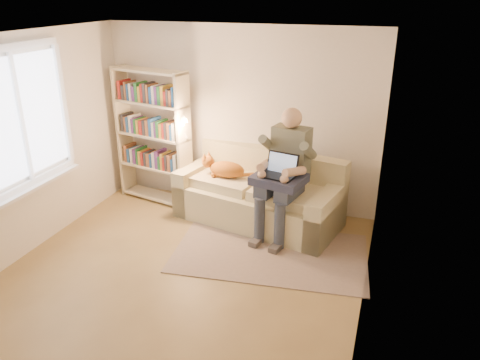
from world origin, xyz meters
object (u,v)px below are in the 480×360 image
(bookshelf, at_px, (153,130))
(person, at_px, (285,167))
(sofa, at_px, (259,197))
(laptop, at_px, (285,171))
(cat, at_px, (221,168))

(bookshelf, bearing_deg, person, 1.00)
(sofa, relative_size, laptop, 5.06)
(person, xyz_separation_m, laptop, (0.04, -0.18, 0.01))
(cat, xyz_separation_m, laptop, (1.01, -0.40, 0.22))
(laptop, relative_size, bookshelf, 0.24)
(bookshelf, bearing_deg, sofa, 6.86)
(sofa, distance_m, bookshelf, 1.86)
(sofa, xyz_separation_m, person, (0.41, -0.25, 0.59))
(sofa, xyz_separation_m, laptop, (0.45, -0.43, 0.60))
(sofa, xyz_separation_m, bookshelf, (-1.69, 0.15, 0.76))
(cat, xyz_separation_m, bookshelf, (-1.13, 0.18, 0.38))
(sofa, distance_m, cat, 0.67)
(cat, height_order, bookshelf, bookshelf)
(sofa, bearing_deg, cat, -165.23)
(sofa, height_order, laptop, laptop)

